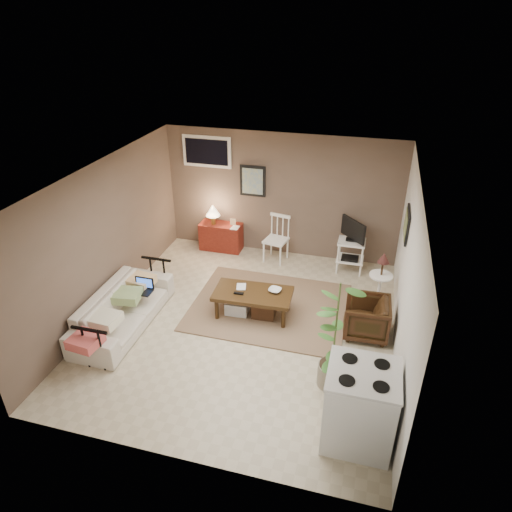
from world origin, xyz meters
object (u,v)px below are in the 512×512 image
(tv_stand, at_px, (351,245))
(potted_plant, at_px, (335,333))
(spindle_chair, at_px, (276,240))
(stove, at_px, (360,406))
(sofa, at_px, (122,304))
(side_table, at_px, (381,274))
(coffee_table, at_px, (252,302))
(red_console, at_px, (220,234))
(armchair, at_px, (367,316))

(tv_stand, bearing_deg, potted_plant, -89.52)
(spindle_chair, bearing_deg, stove, -64.66)
(sofa, height_order, stove, stove)
(side_table, bearing_deg, sofa, -157.71)
(coffee_table, xyz_separation_m, potted_plant, (1.40, -1.20, 0.59))
(red_console, distance_m, tv_stand, 2.62)
(armchair, bearing_deg, coffee_table, -92.71)
(side_table, bearing_deg, spindle_chair, 151.03)
(spindle_chair, xyz_separation_m, armchair, (1.81, -1.90, -0.09))
(red_console, height_order, armchair, red_console)
(coffee_table, relative_size, side_table, 1.26)
(red_console, distance_m, stove, 5.01)
(stove, bearing_deg, armchair, 90.38)
(coffee_table, height_order, side_table, side_table)
(red_console, bearing_deg, potted_plant, -50.78)
(spindle_chair, bearing_deg, side_table, -28.97)
(coffee_table, bearing_deg, tv_stand, 52.96)
(armchair, distance_m, potted_plant, 1.34)
(red_console, bearing_deg, spindle_chair, -6.95)
(coffee_table, xyz_separation_m, sofa, (-1.85, -0.76, 0.13))
(side_table, relative_size, stove, 0.98)
(red_console, bearing_deg, side_table, -21.37)
(red_console, relative_size, spindle_chair, 1.07)
(sofa, bearing_deg, red_console, -12.55)
(tv_stand, xyz_separation_m, stove, (0.41, -3.80, -0.05))
(red_console, height_order, spindle_chair, red_console)
(sofa, bearing_deg, coffee_table, -67.68)
(tv_stand, distance_m, side_table, 1.17)
(coffee_table, relative_size, spindle_chair, 1.38)
(side_table, bearing_deg, armchair, -100.84)
(potted_plant, bearing_deg, red_console, 129.22)
(coffee_table, bearing_deg, armchair, -0.67)
(red_console, height_order, side_table, side_table)
(tv_stand, relative_size, potted_plant, 0.65)
(side_table, distance_m, potted_plant, 2.07)
(coffee_table, bearing_deg, side_table, 22.26)
(side_table, height_order, potted_plant, potted_plant)
(sofa, xyz_separation_m, armchair, (3.62, 0.74, -0.06))
(spindle_chair, bearing_deg, tv_stand, -2.37)
(side_table, relative_size, potted_plant, 0.62)
(stove, bearing_deg, red_console, 126.97)
(red_console, bearing_deg, stove, -53.03)
(spindle_chair, distance_m, stove, 4.27)
(sofa, distance_m, side_table, 4.08)
(sofa, bearing_deg, tv_stand, -51.34)
(coffee_table, xyz_separation_m, tv_stand, (1.37, 1.82, 0.29))
(sofa, relative_size, side_table, 2.02)
(side_table, xyz_separation_m, armchair, (-0.15, -0.81, -0.29))
(coffee_table, distance_m, stove, 2.67)
(red_console, relative_size, potted_plant, 0.61)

